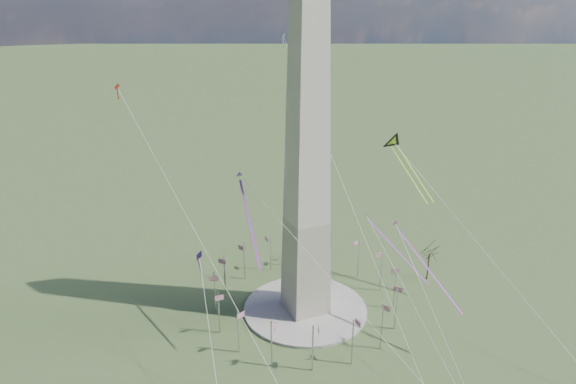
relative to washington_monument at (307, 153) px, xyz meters
name	(u,v)px	position (x,y,z in m)	size (l,w,h in m)	color
ground	(305,310)	(0.00, 0.00, -47.95)	(2000.00, 2000.00, 0.00)	#446030
plaza	(305,309)	(0.00, 0.00, -47.55)	(36.00, 36.00, 0.80)	#B7AEA7
washington_monument	(307,153)	(0.00, 0.00, 0.00)	(15.56, 15.56, 100.00)	#AD9D91
flagpole_ring	(305,288)	(0.00, 0.00, -40.68)	(54.40, 54.40, 13.00)	#B8BBBF
tree_near	(430,252)	(43.93, -0.57, -38.15)	(7.86, 7.86, 13.76)	#413727
kite_delta_black	(395,145)	(36.11, 11.27, -4.94)	(7.84, 21.00, 17.41)	black
kite_diamond_purple	(199,259)	(-30.96, -2.80, -22.79)	(1.78, 2.70, 8.15)	#3C186D
kite_streamer_left	(416,253)	(22.68, -19.36, -24.78)	(5.94, 24.44, 16.90)	red
kite_streamer_mid	(246,205)	(-17.02, 0.90, -12.06)	(5.26, 24.58, 16.95)	red
kite_streamer_right	(386,238)	(31.00, 5.28, -33.24)	(10.36, 23.30, 16.83)	red
kite_small_red	(117,88)	(-41.99, 30.84, 14.92)	(1.42, 1.58, 4.34)	#F43A1C
kite_small_white	(283,37)	(14.54, 47.82, 25.28)	(1.51, 2.20, 4.62)	white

